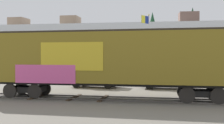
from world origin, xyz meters
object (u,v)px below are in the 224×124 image
at_px(freight_car, 109,59).
at_px(parked_car_tan, 95,78).
at_px(flagpole, 147,38).
at_px(parked_car_silver, 168,78).

distance_m(freight_car, parked_car_tan, 6.62).
xyz_separation_m(flagpole, parked_car_silver, (1.76, -6.20, -3.79)).
xyz_separation_m(freight_car, parked_car_silver, (3.99, 5.94, -1.65)).
height_order(flagpole, parked_car_tan, flagpole).
height_order(parked_car_tan, parked_car_silver, parked_car_silver).
distance_m(freight_car, flagpole, 12.53).
bearing_deg(flagpole, freight_car, -100.41).
relative_size(freight_car, parked_car_tan, 3.98).
bearing_deg(parked_car_tan, parked_car_silver, -0.54).
xyz_separation_m(freight_car, parked_car_tan, (-2.22, 6.00, -1.70)).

